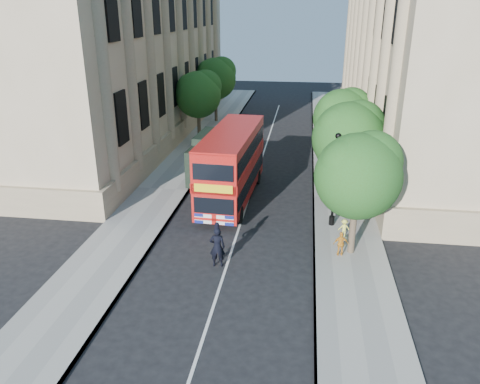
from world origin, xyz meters
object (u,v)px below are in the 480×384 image
at_px(police_constable, 217,247).
at_px(woman_pedestrian, 339,199).
at_px(lamp_post, 335,184).
at_px(box_van, 212,159).
at_px(double_decker_bus, 232,163).

bearing_deg(police_constable, woman_pedestrian, -136.67).
bearing_deg(woman_pedestrian, police_constable, 46.69).
distance_m(lamp_post, box_van, 10.22).
height_order(double_decker_bus, box_van, double_decker_bus).
distance_m(box_van, woman_pedestrian, 9.51).
xyz_separation_m(police_constable, woman_pedestrian, (5.86, 6.88, -0.09)).
xyz_separation_m(box_van, woman_pedestrian, (8.34, -4.52, -0.65)).
bearing_deg(police_constable, double_decker_bus, -92.12).
xyz_separation_m(lamp_post, woman_pedestrian, (0.44, 1.88, -1.62)).
distance_m(double_decker_bus, police_constable, 8.22).
xyz_separation_m(lamp_post, box_van, (-7.91, 6.40, -0.97)).
bearing_deg(double_decker_bus, box_van, 122.78).
height_order(box_van, woman_pedestrian, box_van).
bearing_deg(police_constable, box_van, -83.96).
distance_m(double_decker_bus, box_van, 3.92).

